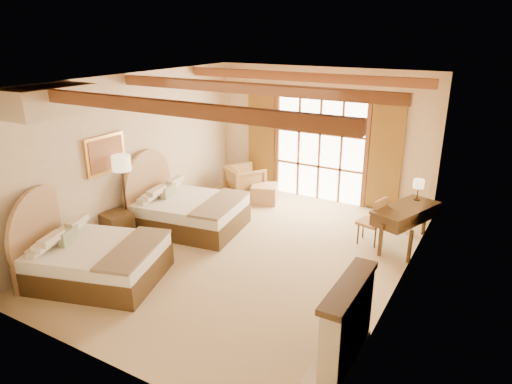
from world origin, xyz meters
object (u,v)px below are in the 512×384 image
Objects in this scene: desk at (404,225)px; nightstand at (117,228)px; armchair at (245,181)px; bed_far at (184,208)px; bed_near at (90,255)px.

nightstand is at bearing -131.28° from desk.
armchair is 4.22m from desk.
nightstand is at bearing -126.26° from bed_far.
desk is (4.96, 2.69, 0.12)m from nightstand.
desk reaches higher than nightstand.
bed_near is at bearing -117.92° from desk.
nightstand is (-0.67, -1.27, -0.12)m from bed_far.
bed_near is 4.06× the size of nightstand.
bed_near is 1.35m from nightstand.
bed_far is at bearing -141.45° from desk.
bed_far reaches higher than desk.
bed_far is 3.82× the size of nightstand.
bed_far is 2.75× the size of armchair.
bed_far reaches higher than bed_near.
bed_far is at bearing 118.61° from armchair.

